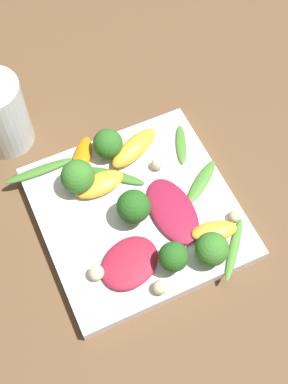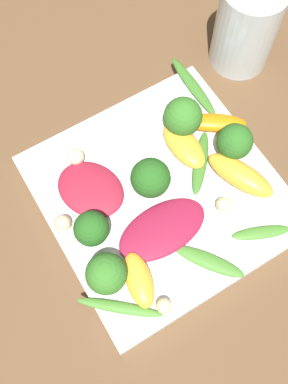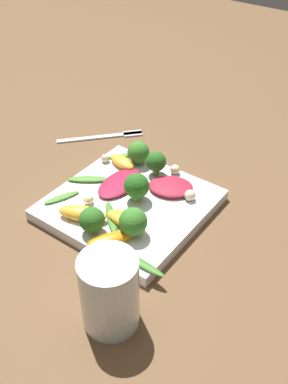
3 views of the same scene
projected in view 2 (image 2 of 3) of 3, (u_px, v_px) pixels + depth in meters
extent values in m
plane|color=brown|center=(160.00, 198.00, 0.50)|extent=(2.40, 2.40, 0.00)
cube|color=white|center=(161.00, 195.00, 0.50)|extent=(0.24, 0.24, 0.02)
cylinder|color=silver|center=(246.00, 26.00, 0.53)|extent=(0.07, 0.07, 0.11)
ellipsoid|color=maroon|center=(162.00, 229.00, 0.46)|extent=(0.06, 0.10, 0.01)
ellipsoid|color=maroon|center=(91.00, 189.00, 0.48)|extent=(0.09, 0.09, 0.01)
ellipsoid|color=#FCAD33|center=(240.00, 175.00, 0.48)|extent=(0.08, 0.06, 0.02)
ellipsoid|color=#FCAD33|center=(184.00, 145.00, 0.50)|extent=(0.07, 0.03, 0.02)
ellipsoid|color=orange|center=(214.00, 123.00, 0.51)|extent=(0.06, 0.07, 0.01)
ellipsoid|color=#FCAD33|center=(139.00, 280.00, 0.44)|extent=(0.06, 0.04, 0.02)
cylinder|color=#7A9E51|center=(93.00, 234.00, 0.46)|extent=(0.01, 0.01, 0.02)
sphere|color=#26601E|center=(91.00, 229.00, 0.44)|extent=(0.04, 0.04, 0.04)
cylinder|color=#7A9E51|center=(231.00, 148.00, 0.50)|extent=(0.01, 0.01, 0.01)
sphere|color=#2D6B23|center=(234.00, 140.00, 0.48)|extent=(0.04, 0.04, 0.04)
cylinder|color=#7A9E51|center=(108.00, 277.00, 0.44)|extent=(0.01, 0.01, 0.01)
sphere|color=#387A28|center=(106.00, 274.00, 0.43)|extent=(0.04, 0.04, 0.04)
cylinder|color=#7A9E51|center=(150.00, 186.00, 0.48)|extent=(0.01, 0.01, 0.02)
sphere|color=#26601E|center=(151.00, 178.00, 0.46)|extent=(0.04, 0.04, 0.04)
cylinder|color=#84AD5B|center=(182.00, 125.00, 0.51)|extent=(0.01, 0.01, 0.01)
sphere|color=#387A28|center=(183.00, 116.00, 0.49)|extent=(0.04, 0.04, 0.04)
ellipsoid|color=#47842D|center=(261.00, 233.00, 0.47)|extent=(0.04, 0.06, 0.01)
ellipsoid|color=#3D7528|center=(200.00, 163.00, 0.50)|extent=(0.07, 0.06, 0.01)
ellipsoid|color=#3D7528|center=(193.00, 86.00, 0.53)|extent=(0.09, 0.02, 0.01)
ellipsoid|color=#47842D|center=(120.00, 308.00, 0.44)|extent=(0.06, 0.07, 0.01)
ellipsoid|color=#47842D|center=(207.00, 263.00, 0.45)|extent=(0.07, 0.06, 0.01)
sphere|color=beige|center=(224.00, 205.00, 0.47)|extent=(0.02, 0.02, 0.02)
sphere|color=beige|center=(63.00, 223.00, 0.46)|extent=(0.02, 0.02, 0.02)
sphere|color=beige|center=(164.00, 306.00, 0.43)|extent=(0.02, 0.02, 0.02)
sphere|color=beige|center=(76.00, 157.00, 0.49)|extent=(0.02, 0.02, 0.02)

